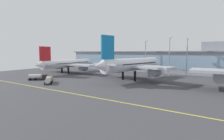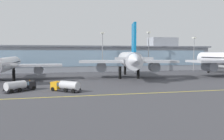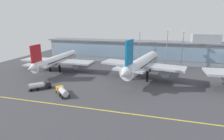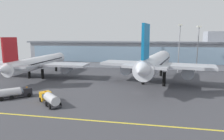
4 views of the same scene
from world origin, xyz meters
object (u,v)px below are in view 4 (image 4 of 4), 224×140
at_px(apron_light_mast_west, 198,42).
at_px(apron_light_mast_centre, 144,42).
at_px(baggage_tug_near, 49,98).
at_px(airliner_near_left, 39,63).
at_px(fuel_tanker_truck, 16,92).
at_px(apron_light_mast_far_east, 179,41).
at_px(airliner_near_right, 155,63).

height_order(apron_light_mast_west, apron_light_mast_centre, apron_light_mast_west).
bearing_deg(apron_light_mast_west, baggage_tug_near, -129.89).
relative_size(airliner_near_left, baggage_tug_near, 5.75).
relative_size(airliner_near_left, fuel_tanker_truck, 5.80).
xyz_separation_m(airliner_near_left, apron_light_mast_centre, (42.08, 26.95, 7.93)).
xyz_separation_m(fuel_tanker_truck, apron_light_mast_far_east, (49.63, 49.64, 13.28)).
distance_m(baggage_tug_near, apron_light_mast_west, 73.93).
height_order(baggage_tug_near, apron_light_mast_centre, apron_light_mast_centre).
distance_m(fuel_tanker_truck, apron_light_mast_centre, 65.06).
height_order(apron_light_mast_centre, apron_light_mast_far_east, apron_light_mast_far_east).
bearing_deg(airliner_near_right, airliner_near_left, 97.99).
height_order(airliner_near_left, apron_light_mast_centre, apron_light_mast_centre).
xyz_separation_m(airliner_near_right, apron_light_mast_far_east, (11.15, 24.69, 7.30)).
bearing_deg(airliner_near_left, apron_light_mast_far_east, -69.31).
bearing_deg(baggage_tug_near, airliner_near_right, -90.88).
relative_size(airliner_near_left, apron_light_mast_far_east, 2.12).
relative_size(apron_light_mast_west, apron_light_mast_centre, 1.03).
xyz_separation_m(apron_light_mast_centre, apron_light_mast_far_east, (16.31, -4.83, 0.78)).
relative_size(apron_light_mast_west, apron_light_mast_far_east, 0.97).
distance_m(fuel_tanker_truck, baggage_tug_near, 12.17).
height_order(fuel_tanker_truck, apron_light_mast_far_east, apron_light_mast_far_east).
distance_m(airliner_near_left, apron_light_mast_centre, 50.59).
bearing_deg(apron_light_mast_far_east, apron_light_mast_centre, 163.51).
relative_size(airliner_near_left, airliner_near_right, 0.97).
height_order(airliner_near_left, airliner_near_right, airliner_near_right).
height_order(airliner_near_right, apron_light_mast_centre, apron_light_mast_centre).
relative_size(fuel_tanker_truck, apron_light_mast_centre, 0.39).
bearing_deg(baggage_tug_near, fuel_tanker_truck, 27.72).
bearing_deg(airliner_near_right, fuel_tanker_truck, 134.07).
bearing_deg(apron_light_mast_centre, airliner_near_left, -147.36).
xyz_separation_m(apron_light_mast_west, apron_light_mast_centre, (-25.12, 1.76, -0.38)).
relative_size(fuel_tanker_truck, apron_light_mast_far_east, 0.37).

